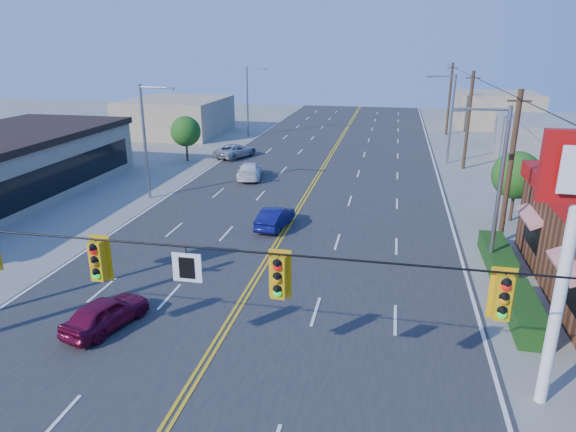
% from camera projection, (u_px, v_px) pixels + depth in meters
% --- Properties ---
extents(road, '(20.00, 120.00, 0.06)m').
position_uv_depth(road, '(294.00, 216.00, 33.06)').
color(road, '#2D2D30').
rests_on(road, ground).
extents(signal_span, '(24.32, 0.34, 9.00)m').
position_uv_depth(signal_span, '(139.00, 284.00, 12.98)').
color(signal_span, '#47301E').
rests_on(signal_span, ground).
extents(kfc_pylon, '(2.20, 0.36, 8.50)m').
position_uv_depth(kfc_pylon, '(574.00, 219.00, 14.19)').
color(kfc_pylon, white).
rests_on(kfc_pylon, ground).
extents(streetlight_se, '(2.55, 0.25, 8.00)m').
position_uv_depth(streetlight_se, '(496.00, 181.00, 23.99)').
color(streetlight_se, gray).
rests_on(streetlight_se, ground).
extents(streetlight_ne, '(2.55, 0.25, 8.00)m').
position_uv_depth(streetlight_ne, '(450.00, 114.00, 46.25)').
color(streetlight_ne, gray).
rests_on(streetlight_ne, ground).
extents(streetlight_sw, '(2.55, 0.25, 8.00)m').
position_uv_depth(streetlight_sw, '(147.00, 136.00, 35.53)').
color(streetlight_sw, gray).
rests_on(streetlight_sw, ground).
extents(streetlight_nw, '(2.55, 0.25, 8.00)m').
position_uv_depth(streetlight_nw, '(249.00, 98.00, 59.64)').
color(streetlight_nw, gray).
rests_on(streetlight_nw, ground).
extents(utility_pole_near, '(0.28, 0.28, 8.40)m').
position_uv_depth(utility_pole_near, '(510.00, 169.00, 27.53)').
color(utility_pole_near, '#47301E').
rests_on(utility_pole_near, ground).
extents(utility_pole_mid, '(0.28, 0.28, 8.40)m').
position_uv_depth(utility_pole_mid, '(468.00, 121.00, 44.22)').
color(utility_pole_mid, '#47301E').
rests_on(utility_pole_mid, ground).
extents(utility_pole_far, '(0.28, 0.28, 8.40)m').
position_uv_depth(utility_pole_far, '(449.00, 99.00, 60.91)').
color(utility_pole_far, '#47301E').
rests_on(utility_pole_far, ground).
extents(tree_kfc_rear, '(2.94, 2.94, 4.41)m').
position_uv_depth(tree_kfc_rear, '(516.00, 175.00, 31.40)').
color(tree_kfc_rear, '#47301E').
rests_on(tree_kfc_rear, ground).
extents(tree_west, '(2.80, 2.80, 4.20)m').
position_uv_depth(tree_west, '(186.00, 131.00, 47.64)').
color(tree_west, '#47301E').
rests_on(tree_west, ground).
extents(bld_east_mid, '(12.00, 10.00, 4.00)m').
position_uv_depth(bld_east_mid, '(572.00, 142.00, 46.77)').
color(bld_east_mid, gray).
rests_on(bld_east_mid, ground).
extents(bld_west_far, '(11.00, 12.00, 4.20)m').
position_uv_depth(bld_west_far, '(176.00, 116.00, 62.18)').
color(bld_west_far, tan).
rests_on(bld_west_far, ground).
extents(bld_east_far, '(10.00, 10.00, 4.40)m').
position_uv_depth(bld_east_far, '(496.00, 110.00, 67.68)').
color(bld_east_far, tan).
rests_on(bld_east_far, ground).
extents(car_magenta, '(2.45, 3.96, 1.26)m').
position_uv_depth(car_magenta, '(106.00, 314.00, 19.96)').
color(car_magenta, maroon).
rests_on(car_magenta, ground).
extents(car_blue, '(1.78, 3.91, 1.24)m').
position_uv_depth(car_blue, '(275.00, 218.00, 30.82)').
color(car_blue, '#0E1052').
rests_on(car_blue, ground).
extents(car_white, '(2.66, 4.79, 1.31)m').
position_uv_depth(car_white, '(250.00, 171.00, 41.94)').
color(car_white, white).
rests_on(car_white, ground).
extents(car_silver, '(3.72, 5.17, 1.31)m').
position_uv_depth(car_silver, '(236.00, 151.00, 49.60)').
color(car_silver, '#B8B8BD').
rests_on(car_silver, ground).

